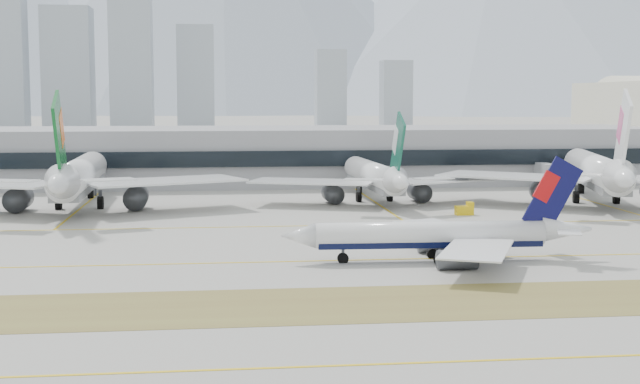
{
  "coord_description": "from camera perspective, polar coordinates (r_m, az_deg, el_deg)",
  "views": [
    {
      "loc": [
        -11.63,
        -130.28,
        23.48
      ],
      "look_at": [
        5.54,
        18.0,
        7.5
      ],
      "focal_mm": 50.0,
      "sensor_mm": 36.0,
      "label": 1
    }
  ],
  "objects": [
    {
      "name": "taxiing_airliner",
      "position": [
        128.66,
        7.78,
        -2.8
      ],
      "size": [
        45.33,
        39.42,
        15.24
      ],
      "rotation": [
        0.0,
        0.0,
        3.11
      ],
      "color": "white",
      "rests_on": "ground"
    },
    {
      "name": "apron_markings",
      "position": [
        80.7,
        2.01,
        -10.79
      ],
      "size": [
        360.0,
        122.22,
        0.06
      ],
      "color": "brown",
      "rests_on": "ground"
    },
    {
      "name": "city_skyline",
      "position": [
        591.99,
        -16.02,
        8.43
      ],
      "size": [
        342.0,
        49.8,
        140.0
      ],
      "color": "#96A0AB",
      "rests_on": "ground"
    },
    {
      "name": "mountain_ridge",
      "position": [
        1543.22,
        -5.02,
        11.98
      ],
      "size": [
        2830.0,
        1120.0,
        470.0
      ],
      "color": "#9EA8B7",
      "rests_on": "ground"
    },
    {
      "name": "widebody_china_air",
      "position": [
        204.8,
        17.36,
        1.15
      ],
      "size": [
        69.15,
        68.94,
        25.38
      ],
      "rotation": [
        0.0,
        0.0,
        1.33
      ],
      "color": "white",
      "rests_on": "ground"
    },
    {
      "name": "gse_c",
      "position": [
        180.07,
        9.26,
        -1.13
      ],
      "size": [
        3.55,
        2.0,
        2.6
      ],
      "color": "#E0B70B",
      "rests_on": "ground"
    },
    {
      "name": "widebody_cathay",
      "position": [
        199.44,
        3.56,
        0.94
      ],
      "size": [
        58.59,
        57.29,
        20.89
      ],
      "rotation": [
        0.0,
        0.0,
        1.61
      ],
      "color": "white",
      "rests_on": "ground"
    },
    {
      "name": "ground",
      "position": [
        132.89,
        -1.48,
        -4.07
      ],
      "size": [
        3000.0,
        3000.0,
        0.0
      ],
      "primitive_type": "plane",
      "color": "gray",
      "rests_on": "ground"
    },
    {
      "name": "widebody_eva",
      "position": [
        191.98,
        -15.22,
        0.87
      ],
      "size": [
        70.35,
        68.68,
        25.08
      ],
      "rotation": [
        0.0,
        0.0,
        1.6
      ],
      "color": "white",
      "rests_on": "ground"
    },
    {
      "name": "terminal",
      "position": [
        245.92,
        -3.88,
        2.37
      ],
      "size": [
        280.0,
        43.1,
        15.0
      ],
      "color": "gray",
      "rests_on": "ground"
    }
  ]
}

